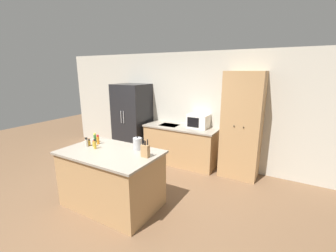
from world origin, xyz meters
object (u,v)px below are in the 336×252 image
Objects in this scene: spice_bottle_pale_salt at (98,140)px; pantry_cabinet at (242,126)px; spice_bottle_orange_cap at (95,138)px; spice_bottle_short_red at (89,143)px; spice_bottle_amber_oil at (95,144)px; spice_bottle_tall_dark at (86,142)px; refrigerator at (133,120)px; kettle at (137,144)px; fire_extinguisher at (115,143)px; spice_bottle_green_herb at (94,144)px; microwave at (198,121)px; knife_block at (145,151)px.

pantry_cabinet is at bearing 44.60° from spice_bottle_pale_salt.
spice_bottle_orange_cap is at bearing 162.34° from spice_bottle_pale_salt.
spice_bottle_pale_salt is at bearing -17.66° from spice_bottle_orange_cap.
spice_bottle_orange_cap reaches higher than spice_bottle_short_red.
spice_bottle_amber_oil is at bearing -16.80° from spice_bottle_short_red.
refrigerator is at bearing 108.14° from spice_bottle_tall_dark.
spice_bottle_amber_oil is 0.70m from kettle.
spice_bottle_amber_oil is 2.62m from fire_extinguisher.
spice_bottle_green_herb is (-1.97, -2.10, -0.10)m from pantry_cabinet.
spice_bottle_tall_dark is (0.68, -2.07, 0.09)m from refrigerator.
spice_bottle_pale_salt is at bearing -53.14° from fire_extinguisher.
microwave is at bearing 63.97° from spice_bottle_tall_dark.
spice_bottle_tall_dark is 0.32× the size of fire_extinguisher.
pantry_cabinet reaches higher than fire_extinguisher.
spice_bottle_orange_cap is at bearing 101.45° from spice_bottle_tall_dark.
spice_bottle_short_red is 0.50× the size of kettle.
fire_extinguisher is at bearing 125.09° from spice_bottle_orange_cap.
pantry_cabinet reaches higher than spice_bottle_green_herb.
pantry_cabinet is 3.00m from spice_bottle_tall_dark.
spice_bottle_pale_salt is at bearing -116.72° from microwave.
pantry_cabinet is 13.08× the size of spice_bottle_pale_salt.
kettle is (0.77, 0.12, 0.02)m from spice_bottle_pale_salt.
spice_bottle_amber_oil is (0.21, -0.06, 0.03)m from spice_bottle_short_red.
spice_bottle_short_red is at bearing -118.84° from spice_bottle_pale_salt.
spice_bottle_green_herb is at bearing -177.93° from knife_block.
spice_bottle_green_herb is at bearing 6.97° from spice_bottle_short_red.
spice_bottle_orange_cap is at bearing -54.91° from fire_extinguisher.
spice_bottle_green_herb is at bearing -133.30° from pantry_cabinet.
spice_bottle_tall_dark is at bearing -133.62° from pantry_cabinet.
pantry_cabinet is 2.87m from spice_bottle_orange_cap.
spice_bottle_short_red is 0.63× the size of spice_bottle_orange_cap.
pantry_cabinet reaches higher than refrigerator.
spice_bottle_tall_dark reaches higher than spice_bottle_green_herb.
refrigerator is 2.12m from spice_bottle_short_red.
spice_bottle_green_herb is (-1.00, -2.16, -0.08)m from microwave.
spice_bottle_short_red is at bearing 97.70° from spice_bottle_tall_dark.
pantry_cabinet reaches higher than kettle.
spice_bottle_pale_salt is (0.06, 0.19, 0.00)m from spice_bottle_tall_dark.
microwave is 0.92× the size of fire_extinguisher.
spice_bottle_green_herb is at bearing -68.87° from refrigerator.
knife_block is (-0.94, -2.06, -0.05)m from pantry_cabinet.
spice_bottle_amber_oil is at bearing -0.24° from spice_bottle_tall_dark.
spice_bottle_tall_dark is 2.51m from fire_extinguisher.
spice_bottle_pale_salt is (-0.03, 0.12, 0.03)m from spice_bottle_green_herb.
refrigerator is at bearing 5.96° from fire_extinguisher.
kettle is at bearing 5.48° from spice_bottle_orange_cap.
spice_bottle_pale_salt is (0.74, -1.88, 0.09)m from refrigerator.
spice_bottle_green_herb is 0.46× the size of kettle.
spice_bottle_short_red is at bearing -173.03° from spice_bottle_green_herb.
pantry_cabinet is at bearing 46.70° from spice_bottle_green_herb.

